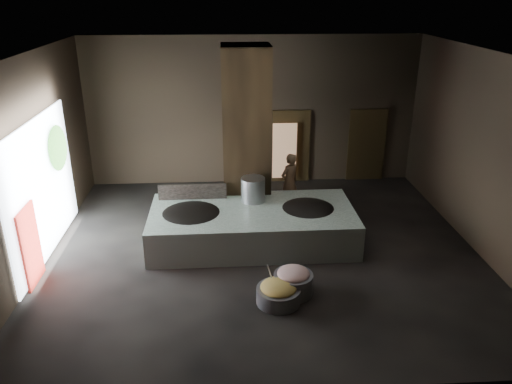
{
  "coord_description": "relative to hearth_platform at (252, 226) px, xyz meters",
  "views": [
    {
      "loc": [
        -0.82,
        -10.39,
        5.8
      ],
      "look_at": [
        -0.14,
        0.54,
        1.25
      ],
      "focal_mm": 35.0,
      "sensor_mm": 36.0,
      "label": 1
    }
  ],
  "objects": [
    {
      "name": "doorway_near",
      "position": [
        1.44,
        4.05,
        0.68
      ],
      "size": [
        1.18,
        0.08,
        2.38
      ],
      "primitive_type": "cube",
      "color": "black",
      "rests_on": "ground"
    },
    {
      "name": "pillar",
      "position": [
        -0.06,
        1.5,
        1.83
      ],
      "size": [
        1.2,
        1.2,
        4.5
      ],
      "primitive_type": "cube",
      "color": "black",
      "rests_on": "ground"
    },
    {
      "name": "left_opening",
      "position": [
        -4.71,
        -0.2,
        1.18
      ],
      "size": [
        0.04,
        4.2,
        3.1
      ],
      "primitive_type": "cube",
      "color": "white",
      "rests_on": "ground"
    },
    {
      "name": "cook",
      "position": [
        1.12,
        1.85,
        0.39
      ],
      "size": [
        0.7,
        0.66,
        1.63
      ],
      "primitive_type": "imported",
      "rotation": [
        0.0,
        0.0,
        3.77
      ],
      "color": "#946D4B",
      "rests_on": "ground"
    },
    {
      "name": "wok_left_rim",
      "position": [
        -1.45,
        -0.05,
        0.4
      ],
      "size": [
        1.57,
        1.57,
        0.05
      ],
      "primitive_type": "cylinder",
      "color": "black",
      "rests_on": "hearth_platform"
    },
    {
      "name": "left_wall",
      "position": [
        -4.81,
        -0.4,
        1.83
      ],
      "size": [
        0.1,
        9.0,
        4.5
      ],
      "primitive_type": "cube",
      "color": "black",
      "rests_on": "ground"
    },
    {
      "name": "floor",
      "position": [
        0.24,
        -0.4,
        -0.47
      ],
      "size": [
        10.0,
        9.0,
        0.1
      ],
      "primitive_type": "cube",
      "color": "black",
      "rests_on": "ground"
    },
    {
      "name": "tree_silhouette",
      "position": [
        -4.61,
        0.9,
        1.78
      ],
      "size": [
        0.28,
        1.1,
        1.1
      ],
      "primitive_type": "ellipsoid",
      "color": "#194714",
      "rests_on": "left_opening"
    },
    {
      "name": "doorway_far",
      "position": [
        3.84,
        4.05,
        0.68
      ],
      "size": [
        1.18,
        0.08,
        2.38
      ],
      "primitive_type": "cube",
      "color": "black",
      "rests_on": "ground"
    },
    {
      "name": "ladle",
      "position": [
        0.22,
        -2.41,
        0.13
      ],
      "size": [
        0.19,
        0.32,
        0.62
      ],
      "primitive_type": "cylinder",
      "rotation": [
        0.49,
        0.0,
        -0.49
      ],
      "color": "#9EA0A5",
      "rests_on": "veg_basin"
    },
    {
      "name": "doorway_near_glow",
      "position": [
        1.22,
        3.88,
        0.63
      ],
      "size": [
        0.74,
        0.04,
        1.76
      ],
      "primitive_type": "cube",
      "color": "#8C6647",
      "rests_on": "ground"
    },
    {
      "name": "ceiling",
      "position": [
        0.24,
        -0.4,
        4.13
      ],
      "size": [
        10.0,
        9.0,
        0.1
      ],
      "primitive_type": "cube",
      "color": "black",
      "rests_on": "back_wall"
    },
    {
      "name": "back_wall",
      "position": [
        0.24,
        4.15,
        1.83
      ],
      "size": [
        10.0,
        0.1,
        4.5
      ],
      "primitive_type": "cube",
      "color": "black",
      "rests_on": "ground"
    },
    {
      "name": "splash_guard",
      "position": [
        -1.45,
        0.75,
        0.61
      ],
      "size": [
        1.69,
        0.07,
        0.42
      ],
      "primitive_type": "cube",
      "rotation": [
        0.0,
        0.0,
        0.01
      ],
      "color": "black",
      "rests_on": "hearth_platform"
    },
    {
      "name": "stock_pot",
      "position": [
        0.05,
        0.55,
        0.71
      ],
      "size": [
        0.59,
        0.59,
        0.64
      ],
      "primitive_type": "cylinder",
      "color": "#9EA0A5",
      "rests_on": "hearth_platform"
    },
    {
      "name": "front_wall",
      "position": [
        0.24,
        -4.95,
        1.83
      ],
      "size": [
        10.0,
        0.1,
        4.5
      ],
      "primitive_type": "cube",
      "color": "black",
      "rests_on": "ground"
    },
    {
      "name": "pavilion_sliver",
      "position": [
        -4.64,
        -1.5,
        0.43
      ],
      "size": [
        0.05,
        0.9,
        1.7
      ],
      "primitive_type": "cube",
      "color": "maroon",
      "rests_on": "ground"
    },
    {
      "name": "veg_fill",
      "position": [
        0.37,
        -2.56,
        -0.07
      ],
      "size": [
        0.72,
        0.72,
        0.22
      ],
      "primitive_type": "ellipsoid",
      "color": "#91A34F",
      "rests_on": "veg_basin"
    },
    {
      "name": "wok_right",
      "position": [
        1.35,
        0.05,
        0.33
      ],
      "size": [
        1.43,
        1.43,
        0.4
      ],
      "primitive_type": "ellipsoid",
      "color": "black",
      "rests_on": "hearth_platform"
    },
    {
      "name": "meat_fill",
      "position": [
        0.7,
        -2.26,
        0.03
      ],
      "size": [
        0.66,
        0.66,
        0.25
      ],
      "primitive_type": "ellipsoid",
      "color": "#BA7070",
      "rests_on": "meat_basin"
    },
    {
      "name": "wok_right_rim",
      "position": [
        1.35,
        0.05,
        0.4
      ],
      "size": [
        1.46,
        1.46,
        0.05
      ],
      "primitive_type": "cylinder",
      "color": "black",
      "rests_on": "hearth_platform"
    },
    {
      "name": "right_wall",
      "position": [
        5.29,
        -0.4,
        1.83
      ],
      "size": [
        0.1,
        9.0,
        4.5
      ],
      "primitive_type": "cube",
      "color": "black",
      "rests_on": "ground"
    },
    {
      "name": "platform_cap",
      "position": [
        0.0,
        0.0,
        0.39
      ],
      "size": [
        4.76,
        2.29,
        0.03
      ],
      "primitive_type": "cube",
      "color": "black",
      "rests_on": "hearth_platform"
    },
    {
      "name": "wok_left",
      "position": [
        -1.45,
        -0.05,
        0.33
      ],
      "size": [
        1.54,
        1.54,
        0.42
      ],
      "primitive_type": "ellipsoid",
      "color": "black",
      "rests_on": "hearth_platform"
    },
    {
      "name": "meat_basin",
      "position": [
        0.7,
        -2.26,
        -0.2
      ],
      "size": [
        0.92,
        0.92,
        0.44
      ],
      "primitive_type": "cylinder",
      "rotation": [
        0.0,
        0.0,
        -0.16
      ],
      "color": "slate",
      "rests_on": "ground"
    },
    {
      "name": "veg_basin",
      "position": [
        0.37,
        -2.56,
        -0.26
      ],
      "size": [
        0.92,
        0.92,
        0.32
      ],
      "primitive_type": "cylinder",
      "rotation": [
        0.0,
        0.0,
        -0.06
      ],
      "color": "slate",
      "rests_on": "ground"
    },
    {
      "name": "hearth_platform",
      "position": [
        0.0,
        0.0,
        0.0
      ],
      "size": [
        4.88,
        2.36,
        0.85
      ],
      "primitive_type": "cube",
      "rotation": [
        0.0,
        0.0,
        0.01
      ],
      "color": "silver",
      "rests_on": "ground"
    },
    {
      "name": "doorway_far_glow",
      "position": [
        3.92,
        4.06,
        0.63
      ],
      "size": [
        0.87,
        0.04,
        2.06
      ],
      "primitive_type": "cube",
      "color": "#8C6647",
      "rests_on": "ground"
    }
  ]
}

